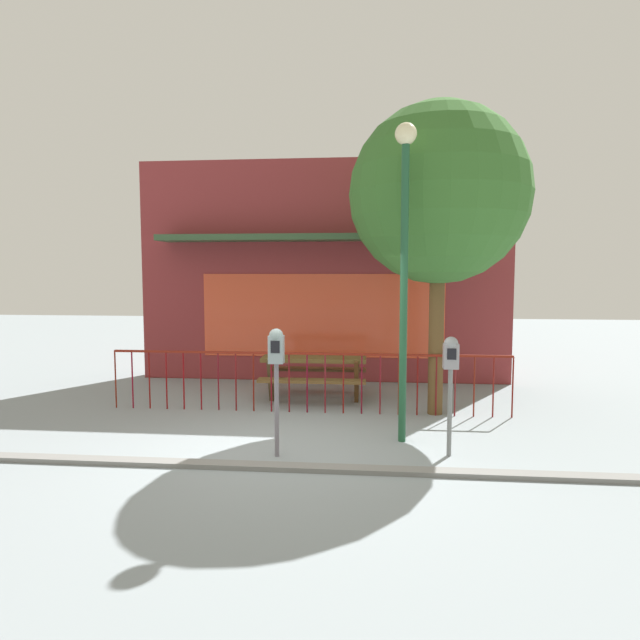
{
  "coord_description": "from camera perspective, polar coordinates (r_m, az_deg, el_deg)",
  "views": [
    {
      "loc": [
        1.05,
        -6.78,
        2.25
      ],
      "look_at": [
        0.17,
        2.2,
        1.45
      ],
      "focal_mm": 30.92,
      "sensor_mm": 36.0,
      "label": 1
    }
  ],
  "objects": [
    {
      "name": "ground",
      "position": [
        7.22,
        -3.11,
        -13.1
      ],
      "size": [
        40.0,
        40.0,
        0.0
      ],
      "primitive_type": "plane",
      "color": "gray"
    },
    {
      "name": "street_lamp",
      "position": [
        7.24,
        8.74,
        8.38
      ],
      "size": [
        0.28,
        0.28,
        4.13
      ],
      "color": "#1E5031",
      "rests_on": "ground"
    },
    {
      "name": "pub_storefront",
      "position": [
        11.42,
        0.34,
        5.11
      ],
      "size": [
        7.58,
        1.25,
        4.51
      ],
      "color": "#561C15",
      "rests_on": "ground"
    },
    {
      "name": "parking_meter_near",
      "position": [
        6.84,
        13.37,
        -4.48
      ],
      "size": [
        0.18,
        0.17,
        1.47
      ],
      "color": "slate",
      "rests_on": "ground"
    },
    {
      "name": "patio_fence_front",
      "position": [
        8.79,
        -1.35,
        -5.35
      ],
      "size": [
        6.39,
        0.04,
        0.97
      ],
      "color": "maroon",
      "rests_on": "ground"
    },
    {
      "name": "street_tree",
      "position": [
        8.83,
        12.2,
        12.54
      ],
      "size": [
        2.76,
        2.76,
        4.81
      ],
      "color": "brown",
      "rests_on": "ground"
    },
    {
      "name": "picnic_table_left",
      "position": [
        9.69,
        -0.56,
        -4.69
      ],
      "size": [
        1.82,
        1.38,
        0.79
      ],
      "color": "brown",
      "rests_on": "ground"
    },
    {
      "name": "curb_edge",
      "position": [
        6.52,
        -4.15,
        -15.15
      ],
      "size": [
        10.62,
        0.2,
        0.11
      ],
      "primitive_type": "cube",
      "color": "gray",
      "rests_on": "ground"
    },
    {
      "name": "parking_meter_far",
      "position": [
        6.65,
        -4.55,
        -3.96
      ],
      "size": [
        0.18,
        0.17,
        1.57
      ],
      "color": "slate",
      "rests_on": "ground"
    }
  ]
}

